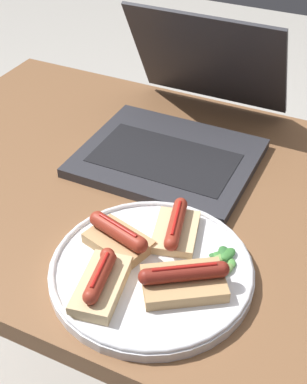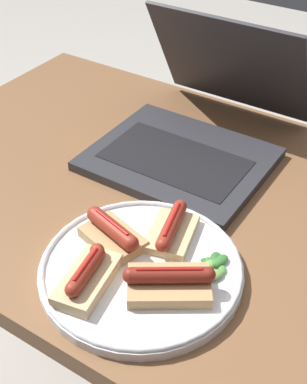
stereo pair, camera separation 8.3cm
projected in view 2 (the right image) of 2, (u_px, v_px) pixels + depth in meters
name	position (u px, v px, depth m)	size (l,w,h in m)	color
desk	(175.00, 228.00, 0.97)	(1.10, 0.69, 0.73)	brown
laptop	(194.00, 130.00, 1.00)	(0.31, 0.38, 0.24)	#2D2D33
plate	(141.00, 269.00, 0.77)	(0.30, 0.30, 0.02)	silver
sausage_toast_left	(172.00, 230.00, 0.81)	(0.09, 0.11, 0.04)	#D6B784
sausage_toast_middle	(169.00, 282.00, 0.72)	(0.13, 0.12, 0.04)	tan
sausage_toast_right	(113.00, 234.00, 0.79)	(0.11, 0.08, 0.04)	tan
sausage_toast_extra	(87.00, 277.00, 0.73)	(0.08, 0.12, 0.04)	#D6B784
salad_pile	(215.00, 265.00, 0.76)	(0.05, 0.07, 0.01)	#709E4C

